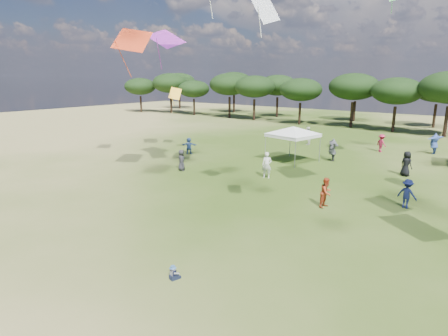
% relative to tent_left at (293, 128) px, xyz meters
% --- Properties ---
extents(ground, '(140.00, 140.00, 0.00)m').
position_rel_tent_left_xyz_m(ground, '(4.90, -21.40, -2.84)').
color(ground, '#395118').
rests_on(ground, ground).
extents(tree_line, '(108.78, 17.63, 7.77)m').
position_rel_tent_left_xyz_m(tree_line, '(7.29, 26.01, 2.59)').
color(tree_line, black).
rests_on(tree_line, ground).
extents(tent_left, '(6.61, 6.61, 3.26)m').
position_rel_tent_left_xyz_m(tent_left, '(0.00, 0.00, 0.00)').
color(tent_left, gray).
rests_on(tent_left, ground).
extents(toddler, '(0.38, 0.42, 0.53)m').
position_rel_tent_left_xyz_m(toddler, '(5.34, -19.33, -2.60)').
color(toddler, black).
rests_on(toddler, ground).
extents(festival_crowd, '(26.97, 21.30, 1.93)m').
position_rel_tent_left_xyz_m(festival_crowd, '(4.76, 2.29, -1.94)').
color(festival_crowd, silver).
rests_on(festival_crowd, ground).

